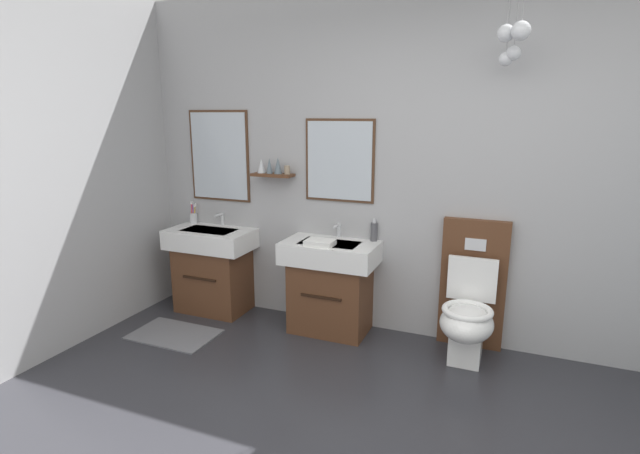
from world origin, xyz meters
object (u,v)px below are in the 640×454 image
Objects in this scene: toothbrush_cup at (193,217)px; folded_hand_towel at (320,243)px; toilet at (469,307)px; vanity_sink_right at (331,283)px; soap_dispenser at (374,231)px; vanity_sink_left at (213,267)px.

folded_hand_towel is (1.40, -0.28, -0.04)m from toothbrush_cup.
toilet is 1.21m from folded_hand_towel.
vanity_sink_right is 3.64× the size of toothbrush_cup.
vanity_sink_right is at bearing -152.18° from soap_dispenser.
toilet is at bearing 6.21° from folded_hand_towel.
vanity_sink_right is 4.15× the size of soap_dispenser.
vanity_sink_right is at bearing -6.04° from toothbrush_cup.
folded_hand_towel is (1.10, -0.13, 0.37)m from vanity_sink_left.
toothbrush_cup is at bearing 152.93° from vanity_sink_left.
soap_dispenser is at bearing 0.34° from toothbrush_cup.
toilet is at bearing -3.63° from toothbrush_cup.
toothbrush_cup is 1.14× the size of soap_dispenser.
vanity_sink_right is 1.09m from toilet.
soap_dispenser is 0.83× the size of folded_hand_towel.
toothbrush_cup is at bearing 176.37° from toilet.
vanity_sink_left is 4.15× the size of soap_dispenser.
toothbrush_cup is (-0.30, 0.15, 0.41)m from vanity_sink_left.
vanity_sink_right is at bearing 179.57° from toilet.
vanity_sink_left is 2.24m from toilet.
soap_dispenser is (1.45, 0.16, 0.43)m from vanity_sink_left.
vanity_sink_left is at bearing 180.00° from vanity_sink_right.
soap_dispenser is (1.75, 0.01, 0.02)m from toothbrush_cup.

